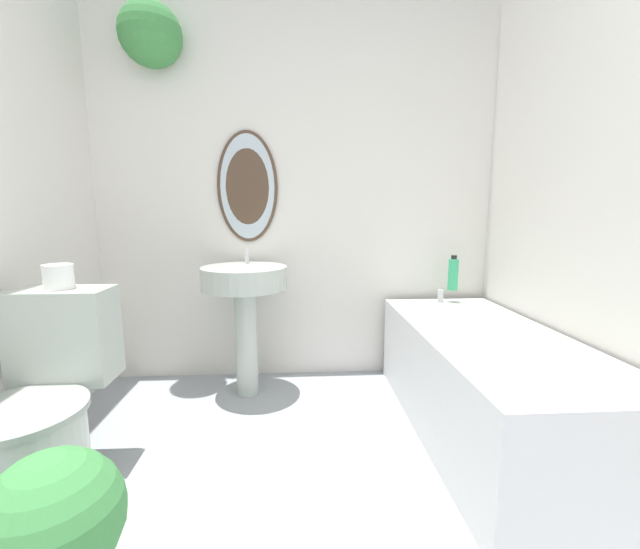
{
  "coord_description": "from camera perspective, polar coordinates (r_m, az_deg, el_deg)",
  "views": [
    {
      "loc": [
        -0.02,
        -0.18,
        1.07
      ],
      "look_at": [
        0.09,
        1.45,
        0.81
      ],
      "focal_mm": 22.0,
      "sensor_mm": 36.0,
      "label": 1
    }
  ],
  "objects": [
    {
      "name": "toilet_paper_roll",
      "position": [
        1.89,
        -33.76,
        -0.27
      ],
      "size": [
        0.11,
        0.11,
        0.1
      ],
      "color": "white",
      "rests_on": "toilet"
    },
    {
      "name": "shampoo_bottle",
      "position": [
        2.59,
        18.8,
        0.08
      ],
      "size": [
        0.06,
        0.06,
        0.22
      ],
      "color": "#38B275",
      "rests_on": "bathtub"
    },
    {
      "name": "toilet",
      "position": [
        1.86,
        -35.65,
        -16.55
      ],
      "size": [
        0.43,
        0.62,
        0.77
      ],
      "color": "#B2BCB2",
      "rests_on": "ground_plane"
    },
    {
      "name": "potted_plant",
      "position": [
        1.38,
        -34.19,
        -28.81
      ],
      "size": [
        0.35,
        0.35,
        0.47
      ],
      "color": "#47474C",
      "rests_on": "ground_plane"
    },
    {
      "name": "bathtub",
      "position": [
        2.11,
        23.0,
        -14.07
      ],
      "size": [
        0.66,
        1.48,
        0.59
      ],
      "color": "silver",
      "rests_on": "ground_plane"
    },
    {
      "name": "wall_back",
      "position": [
        2.55,
        -5.32,
        13.8
      ],
      "size": [
        2.61,
        0.34,
        2.4
      ],
      "color": "silver",
      "rests_on": "ground_plane"
    },
    {
      "name": "pedestal_sink",
      "position": [
        2.3,
        -10.84,
        -2.87
      ],
      "size": [
        0.49,
        0.49,
        0.87
      ],
      "color": "#B2BCB2",
      "rests_on": "ground_plane"
    }
  ]
}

